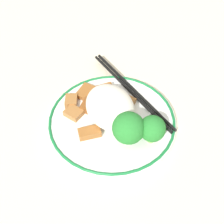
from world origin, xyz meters
TOP-DOWN VIEW (x-y plane):
  - ground_plane at (0.00, 0.00)m, footprint 3.00×3.00m
  - plate at (0.00, 0.00)m, footprint 0.22×0.22m
  - rice_mound at (0.01, 0.00)m, footprint 0.10×0.08m
  - broccoli_back_left at (-0.05, -0.01)m, footprint 0.05×0.05m
  - broccoli_back_center at (-0.06, -0.04)m, footprint 0.04×0.04m
  - meat_near_front at (0.06, -0.01)m, footprint 0.04×0.03m
  - meat_near_left at (-0.02, 0.05)m, footprint 0.02×0.04m
  - meat_near_right at (0.04, 0.03)m, footprint 0.04×0.04m
  - meat_near_back at (0.02, -0.04)m, footprint 0.04×0.04m
  - meat_on_rice_edge at (0.08, 0.02)m, footprint 0.04×0.04m
  - meat_mid_left at (0.06, 0.05)m, footprint 0.03×0.03m
  - meat_mid_right at (0.03, 0.06)m, footprint 0.04×0.04m
  - chopsticks at (0.05, -0.06)m, footprint 0.23×0.06m

SIDE VIEW (x-z plane):
  - ground_plane at x=0.00m, z-range 0.00..0.00m
  - plate at x=0.00m, z-range 0.00..0.02m
  - chopsticks at x=0.05m, z-range 0.01..0.02m
  - meat_on_rice_edge at x=0.08m, z-range 0.01..0.02m
  - meat_near_back at x=0.02m, z-range 0.01..0.02m
  - meat_mid_right at x=0.03m, z-range 0.01..0.02m
  - meat_near_left at x=-0.02m, z-range 0.01..0.02m
  - meat_near_right at x=0.04m, z-range 0.01..0.03m
  - meat_mid_left at x=0.06m, z-range 0.01..0.03m
  - meat_near_front at x=0.06m, z-range 0.01..0.03m
  - rice_mound at x=0.01m, z-range 0.01..0.06m
  - broccoli_back_center at x=-0.06m, z-range 0.02..0.07m
  - broccoli_back_left at x=-0.05m, z-range 0.02..0.08m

